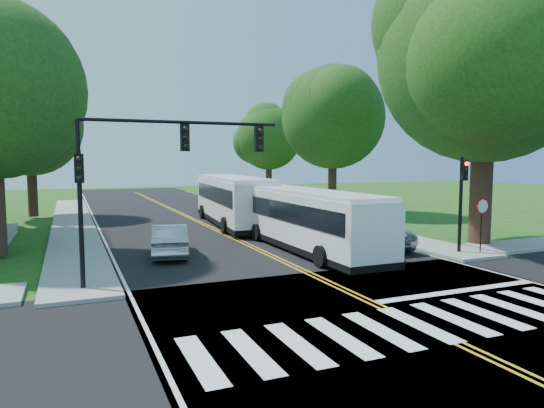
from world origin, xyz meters
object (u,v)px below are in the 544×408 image
dark_sedan (313,221)px  hatchback (170,240)px  bus_follow (233,199)px  signal_ne (462,192)px  suv (369,234)px  bus_lead (309,219)px  signal_nw (152,161)px

dark_sedan → hatchback: bearing=16.1°
bus_follow → signal_ne: bearing=119.8°
bus_follow → suv: size_ratio=2.53×
signal_ne → hatchback: (-12.53, 4.99, -2.22)m
hatchback → suv: (9.64, -1.86, -0.03)m
suv → dark_sedan: suv is taller
hatchback → bus_lead: bearing=178.4°
signal_nw → hatchback: bearing=73.0°
signal_ne → bus_lead: size_ratio=0.38×
signal_nw → signal_ne: signal_nw is taller
signal_ne → dark_sedan: size_ratio=0.96×
bus_follow → dark_sedan: bus_follow is taller
signal_ne → bus_follow: size_ratio=0.34×
dark_sedan → signal_ne: bearing=102.5°
bus_follow → dark_sedan: bearing=128.4°
bus_lead → bus_follow: 10.53m
bus_lead → dark_sedan: bus_lead is taller
dark_sedan → bus_lead: bearing=53.9°
suv → signal_nw: bearing=16.4°
signal_ne → bus_lead: signal_ne is taller
suv → bus_follow: bearing=-71.4°
hatchback → dark_sedan: 10.27m
signal_ne → signal_nw: bearing=-180.0°
hatchback → bus_follow: bearing=-113.2°
bus_lead → dark_sedan: 6.16m
suv → dark_sedan: (-0.15, 5.78, -0.04)m
hatchback → suv: bearing=179.5°
bus_lead → hatchback: 6.67m
hatchback → signal_nw: bearing=83.4°
signal_nw → signal_ne: 14.13m
bus_lead → suv: (3.17, -0.48, -0.85)m
signal_nw → bus_follow: signal_nw is taller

